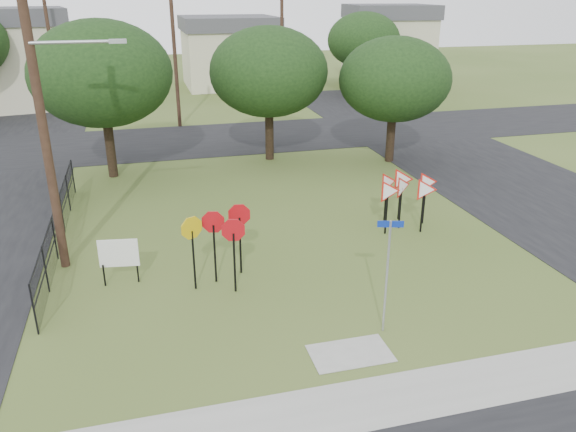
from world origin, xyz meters
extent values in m
plane|color=#3D521F|center=(0.00, 0.00, 0.00)|extent=(140.00, 140.00, 0.00)
cube|color=gray|center=(0.00, -4.20, 0.01)|extent=(30.00, 1.60, 0.02)
cube|color=black|center=(12.00, 10.00, 0.01)|extent=(8.00, 50.00, 0.02)
cube|color=black|center=(0.00, 20.00, 0.01)|extent=(60.00, 8.00, 0.02)
cube|color=gray|center=(0.00, -2.40, 0.01)|extent=(2.00, 1.20, 0.02)
cylinder|color=#9DA1A6|center=(1.20, -1.65, 1.57)|extent=(0.06, 0.06, 3.14)
cube|color=navy|center=(1.20, -1.65, 3.06)|extent=(0.63, 0.20, 0.17)
cube|color=black|center=(-2.69, 2.18, 0.95)|extent=(0.06, 0.06, 1.89)
cube|color=black|center=(-1.83, 2.55, 0.95)|extent=(0.06, 0.06, 1.89)
cube|color=black|center=(-2.21, 1.42, 0.95)|extent=(0.06, 0.06, 1.89)
cube|color=black|center=(-3.35, 1.89, 0.95)|extent=(0.06, 0.06, 1.89)
cube|color=black|center=(3.88, 4.24, 0.81)|extent=(0.05, 0.05, 1.62)
cube|color=black|center=(4.60, 4.60, 0.81)|extent=(0.05, 0.05, 1.62)
cube|color=black|center=(5.23, 4.06, 0.81)|extent=(0.05, 0.05, 1.62)
cube|color=black|center=(4.24, 5.14, 0.81)|extent=(0.05, 0.05, 1.62)
cube|color=black|center=(4.96, 5.41, 0.81)|extent=(0.05, 0.05, 1.62)
cube|color=black|center=(5.68, 4.78, 0.81)|extent=(0.05, 0.05, 1.62)
cube|color=black|center=(-5.99, 2.77, 0.35)|extent=(0.05, 0.05, 0.69)
cube|color=black|center=(-5.01, 2.77, 0.35)|extent=(0.05, 0.05, 0.69)
cube|color=silver|center=(-5.50, 2.77, 1.04)|extent=(1.18, 0.21, 0.89)
cylinder|color=#3B271B|center=(-7.30, 4.50, 5.00)|extent=(0.28, 0.28, 10.00)
cylinder|color=#9DA1A6|center=(-6.10, 4.40, 7.00)|extent=(2.40, 0.10, 0.10)
cube|color=#9DA1A6|center=(-4.90, 4.40, 7.00)|extent=(0.50, 0.18, 0.12)
cylinder|color=#3B271B|center=(-2.00, 24.00, 4.50)|extent=(0.24, 0.24, 9.00)
cylinder|color=#3B271B|center=(6.00, 28.00, 4.25)|extent=(0.24, 0.24, 8.50)
cylinder|color=#3B271B|center=(-10.00, 30.00, 4.50)|extent=(0.24, 0.24, 9.00)
cylinder|color=black|center=(-7.60, 0.50, 0.75)|extent=(0.05, 0.05, 1.50)
cylinder|color=black|center=(-7.60, 2.80, 0.75)|extent=(0.05, 0.05, 1.50)
cylinder|color=black|center=(-7.60, 5.10, 0.75)|extent=(0.05, 0.05, 1.50)
cylinder|color=black|center=(-7.60, 7.40, 0.75)|extent=(0.05, 0.05, 1.50)
cylinder|color=black|center=(-7.60, 9.70, 0.75)|extent=(0.05, 0.05, 1.50)
cylinder|color=black|center=(-7.60, 12.00, 0.75)|extent=(0.05, 0.05, 1.50)
cube|color=black|center=(-7.60, 6.25, 1.46)|extent=(0.03, 11.50, 0.03)
cube|color=black|center=(-7.60, 6.25, 0.75)|extent=(0.03, 11.50, 0.03)
cube|color=black|center=(-7.60, 6.25, 0.75)|extent=(0.01, 11.50, 1.50)
cube|color=beige|center=(-14.00, 34.00, 3.00)|extent=(10.08, 8.46, 6.00)
cube|color=beige|center=(4.00, 40.00, 2.50)|extent=(8.00, 8.00, 5.00)
cube|color=#45464A|center=(4.00, 40.00, 5.60)|extent=(8.40, 8.40, 1.20)
cube|color=beige|center=(18.00, 36.00, 3.00)|extent=(7.91, 7.91, 6.00)
cube|color=#45464A|center=(18.00, 36.00, 6.60)|extent=(8.30, 8.30, 1.20)
cylinder|color=black|center=(-6.00, 14.00, 1.31)|extent=(0.44, 0.44, 2.62)
ellipsoid|color=black|center=(-6.00, 14.00, 4.87)|extent=(6.40, 6.40, 4.80)
cylinder|color=black|center=(2.00, 15.00, 1.22)|extent=(0.44, 0.44, 2.45)
ellipsoid|color=black|center=(2.00, 15.00, 4.55)|extent=(6.00, 6.00, 4.50)
cylinder|color=black|center=(8.00, 13.00, 1.14)|extent=(0.44, 0.44, 2.27)
ellipsoid|color=black|center=(8.00, 13.00, 4.23)|extent=(5.60, 5.60, 4.20)
cylinder|color=black|center=(14.00, 32.00, 1.22)|extent=(0.44, 0.44, 2.45)
ellipsoid|color=black|center=(14.00, 32.00, 4.55)|extent=(6.00, 6.00, 4.50)
camera|label=1|loc=(-4.47, -13.23, 8.37)|focal=35.00mm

